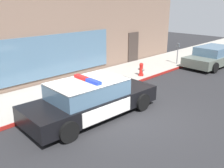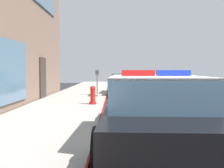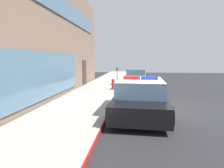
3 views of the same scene
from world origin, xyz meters
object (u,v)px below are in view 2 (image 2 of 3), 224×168
(fire_hydrant, at_px, (93,95))
(parking_meter, at_px, (97,78))
(police_cruiser, at_px, (154,110))
(car_down_street, at_px, (127,84))

(fire_hydrant, height_order, parking_meter, parking_meter)
(police_cruiser, xyz_separation_m, car_down_street, (10.52, 0.05, -0.05))
(police_cruiser, distance_m, car_down_street, 10.52)
(fire_hydrant, bearing_deg, police_cruiser, -161.79)
(fire_hydrant, xyz_separation_m, car_down_street, (5.49, -1.61, 0.13))
(fire_hydrant, distance_m, car_down_street, 5.72)
(police_cruiser, relative_size, fire_hydrant, 7.16)
(car_down_street, distance_m, parking_meter, 2.38)
(car_down_street, xyz_separation_m, parking_meter, (-1.64, 1.67, 0.45))
(fire_hydrant, relative_size, parking_meter, 0.54)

